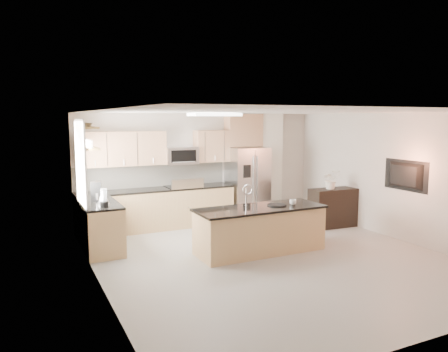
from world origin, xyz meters
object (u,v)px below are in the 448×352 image
microwave (181,156)px  refrigerator (247,184)px  coffee_maker (96,192)px  bowl (85,124)px  range (183,206)px  blender (104,199)px  platter (277,205)px  kettle (103,197)px  television (403,176)px  flower_vase (331,175)px  island (260,229)px  cup (293,202)px  credenza (333,208)px

microwave → refrigerator: size_ratio=0.43×
coffee_maker → bowl: size_ratio=1.00×
range → refrigerator: 1.71m
refrigerator → blender: (-3.73, -1.53, 0.17)m
platter → bowl: bowl is taller
kettle → television: 5.85m
range → television: 4.78m
kettle → flower_vase: 5.03m
microwave → refrigerator: (1.66, -0.17, -0.74)m
flower_vase → microwave: bearing=150.4°
platter → island: bearing=-179.6°
range → cup: bearing=-63.7°
cup → platter: (-0.31, 0.08, -0.04)m
credenza → bowl: size_ratio=3.00×
microwave → platter: bearing=-69.9°
kettle → bowl: size_ratio=0.78×
refrigerator → credenza: (1.43, -1.52, -0.45)m
range → bowl: size_ratio=3.08×
credenza → platter: size_ratio=3.05×
television → bowl: bearing=69.1°
platter → television: size_ratio=0.34×
platter → flower_vase: size_ratio=0.56×
kettle → cup: bearing=-22.0°
cup → bowl: (-3.52, 1.64, 1.48)m
cup → bowl: bearing=155.0°
microwave → television: size_ratio=0.71×
credenza → flower_vase: flower_vase is taller
refrigerator → cup: refrigerator is taller
range → blender: size_ratio=3.45×
island → blender: size_ratio=7.45×
microwave → island: bearing=-77.3°
cup → flower_vase: 2.01m
refrigerator → island: 2.71m
platter → range: bearing=111.0°
coffee_maker → flower_vase: (5.09, -0.67, 0.12)m
coffee_maker → microwave: bearing=26.1°
range → coffee_maker: coffee_maker is taller
island → kettle: (-2.62, 1.26, 0.62)m
range → island: bearing=-76.7°
microwave → coffee_maker: 2.39m
island → flower_vase: 2.69m
bowl → flower_vase: 5.41m
cup → blender: 3.49m
coffee_maker → flower_vase: bearing=-7.5°
cup → microwave: bearing=115.2°
cup → kettle: kettle is taller
island → television: 3.12m
island → bowl: 3.79m
range → bowl: (-2.25, -0.93, 1.91)m
refrigerator → credenza: bearing=-46.7°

